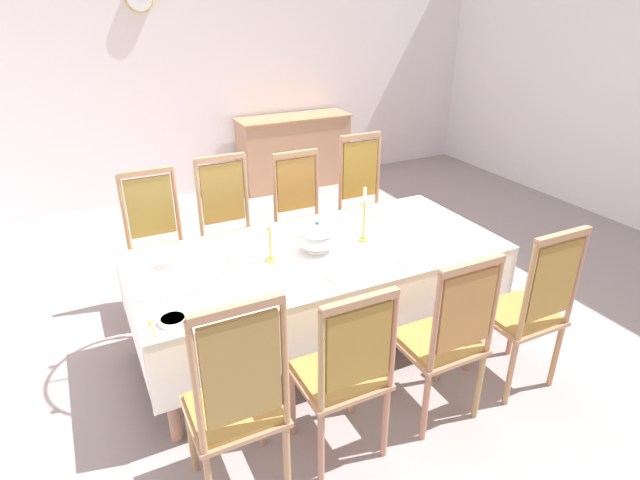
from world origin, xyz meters
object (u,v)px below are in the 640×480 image
(chair_north_d, at_px, (366,201))
(bowl_far_left, at_px, (410,257))
(chair_south_b, at_px, (344,371))
(soup_tureen, at_px, (317,237))
(dining_table, at_px, (319,260))
(spoon_primary, at_px, (151,324))
(sideboard, at_px, (294,151))
(chair_north_b, at_px, (230,228))
(bowl_near_right, at_px, (353,215))
(chair_north_a, at_px, (158,243))
(bowl_far_right, at_px, (338,274))
(spoon_secondary, at_px, (362,213))
(candlestick_west, at_px, (270,242))
(chair_south_c, at_px, (446,336))
(chair_south_d, at_px, (529,307))
(chair_north_c, at_px, (303,216))
(chair_south_a, at_px, (237,401))
(bowl_near_left, at_px, (173,320))
(candlestick_east, at_px, (364,219))

(chair_north_d, height_order, bowl_far_left, chair_north_d)
(chair_south_b, distance_m, soup_tureen, 1.04)
(dining_table, relative_size, spoon_primary, 13.72)
(chair_south_b, relative_size, chair_north_d, 0.90)
(chair_south_b, bearing_deg, sideboard, 69.51)
(sideboard, bearing_deg, chair_north_b, 55.36)
(chair_north_b, distance_m, bowl_near_right, 1.00)
(chair_north_a, height_order, sideboard, chair_north_a)
(chair_north_d, height_order, sideboard, chair_north_d)
(bowl_far_right, bearing_deg, chair_north_d, 53.23)
(chair_north_a, distance_m, spoon_secondary, 1.58)
(chair_south_b, distance_m, spoon_primary, 1.02)
(bowl_far_left, bearing_deg, bowl_far_right, 178.58)
(chair_north_a, xyz_separation_m, sideboard, (2.12, 2.25, -0.12))
(candlestick_west, bearing_deg, chair_south_c, -55.46)
(chair_north_a, distance_m, bowl_far_right, 1.58)
(chair_north_a, xyz_separation_m, chair_south_d, (1.83, -1.91, 0.00))
(chair_south_d, bearing_deg, chair_north_b, 123.52)
(chair_north_a, relative_size, bowl_far_left, 6.55)
(chair_north_a, height_order, chair_north_b, chair_north_b)
(soup_tureen, xyz_separation_m, sideboard, (1.24, 3.21, -0.39))
(candlestick_west, height_order, bowl_far_right, candlestick_west)
(chair_south_d, bearing_deg, soup_tureen, 134.94)
(chair_south_d, height_order, sideboard, chair_south_d)
(chair_north_a, bearing_deg, chair_north_c, 179.96)
(spoon_secondary, bearing_deg, chair_north_a, 143.96)
(sideboard, bearing_deg, candlestick_west, 63.93)
(candlestick_west, relative_size, bowl_far_left, 1.98)
(chair_north_c, bearing_deg, sideboard, -112.06)
(chair_north_a, distance_m, bowl_near_right, 1.50)
(candlestick_west, relative_size, bowl_near_right, 2.17)
(soup_tureen, relative_size, bowl_far_right, 1.69)
(spoon_primary, bearing_deg, chair_south_a, -65.55)
(chair_north_c, relative_size, bowl_near_right, 7.07)
(chair_north_d, bearing_deg, chair_south_c, 71.88)
(chair_north_c, bearing_deg, chair_south_d, 108.14)
(bowl_near_left, distance_m, sideboard, 4.29)
(candlestick_east, relative_size, spoon_secondary, 2.22)
(candlestick_east, bearing_deg, chair_south_a, -142.12)
(chair_north_d, xyz_separation_m, soup_tureen, (-0.95, -0.96, 0.25))
(bowl_near_left, bearing_deg, chair_south_b, -36.53)
(chair_south_a, distance_m, sideboard, 4.68)
(chair_south_d, relative_size, chair_north_d, 0.95)
(spoon_secondary, relative_size, sideboard, 0.12)
(bowl_far_left, bearing_deg, spoon_secondary, 81.50)
(spoon_secondary, bearing_deg, chair_north_b, 133.32)
(chair_south_d, distance_m, bowl_far_left, 0.77)
(chair_north_b, bearing_deg, candlestick_west, 89.09)
(soup_tureen, bearing_deg, spoon_secondary, 35.25)
(candlestick_west, bearing_deg, bowl_far_left, -25.55)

